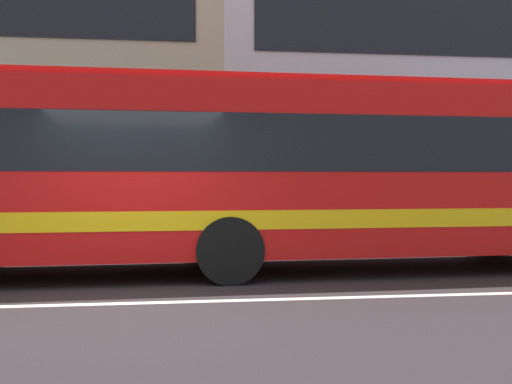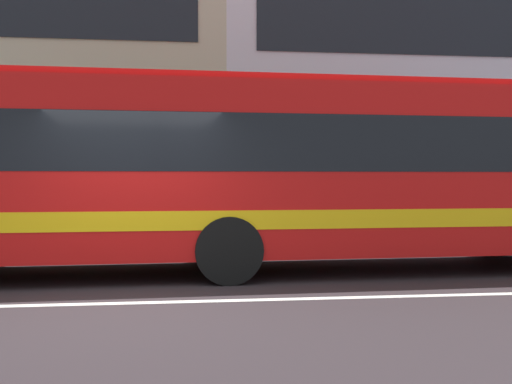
% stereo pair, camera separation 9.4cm
% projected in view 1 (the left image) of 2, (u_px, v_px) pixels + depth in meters
% --- Properties ---
extents(ground_plane, '(160.00, 160.00, 0.00)m').
position_uv_depth(ground_plane, '(130.00, 304.00, 7.54)').
color(ground_plane, '#2C2427').
extents(lane_centre_line, '(60.00, 0.16, 0.01)m').
position_uv_depth(lane_centre_line, '(130.00, 303.00, 7.54)').
color(lane_centre_line, silver).
rests_on(lane_centre_line, ground_plane).
extents(apartment_block_right, '(20.95, 12.01, 10.65)m').
position_uv_depth(apartment_block_right, '(475.00, 83.00, 24.14)').
color(apartment_block_right, silver).
rests_on(apartment_block_right, ground_plane).
extents(transit_bus, '(11.78, 2.99, 3.13)m').
position_uv_depth(transit_bus, '(264.00, 168.00, 10.14)').
color(transit_bus, red).
rests_on(transit_bus, ground_plane).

